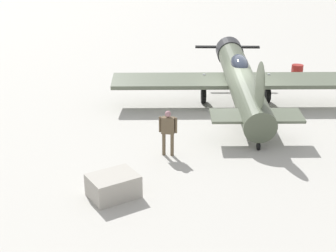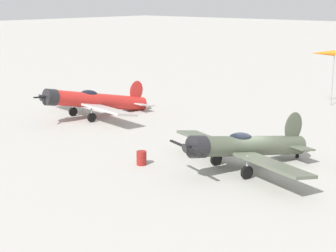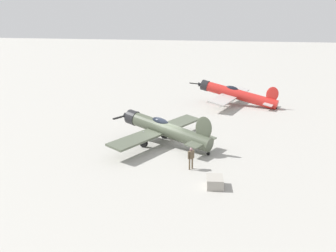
% 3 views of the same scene
% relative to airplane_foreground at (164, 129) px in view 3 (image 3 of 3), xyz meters
% --- Properties ---
extents(ground_plane, '(400.00, 400.00, 0.00)m').
position_rel_airplane_foreground_xyz_m(ground_plane, '(-0.14, -0.46, -1.46)').
color(ground_plane, '#A8A59E').
extents(airplane_foreground, '(11.45, 9.40, 3.25)m').
position_rel_airplane_foreground_xyz_m(airplane_foreground, '(0.00, 0.00, 0.00)').
color(airplane_foreground, '#4C5442').
rests_on(airplane_foreground, ground_plane).
extents(airplane_mid_apron, '(12.10, 11.76, 3.20)m').
position_rel_airplane_foreground_xyz_m(airplane_mid_apron, '(18.18, -3.68, -0.01)').
color(airplane_mid_apron, red).
rests_on(airplane_mid_apron, ground_plane).
extents(ground_crew_mechanic, '(0.58, 0.41, 1.65)m').
position_rel_airplane_foreground_xyz_m(ground_crew_mechanic, '(-4.61, -3.67, -0.46)').
color(ground_crew_mechanic, brown).
rests_on(ground_crew_mechanic, ground_plane).
extents(equipment_crate, '(1.58, 1.35, 0.68)m').
position_rel_airplane_foreground_xyz_m(equipment_crate, '(-7.03, -5.91, -1.12)').
color(equipment_crate, '#9E998E').
rests_on(equipment_crate, ground_plane).
extents(fuel_drum, '(0.67, 0.67, 0.89)m').
position_rel_airplane_foreground_xyz_m(fuel_drum, '(5.38, 3.55, -1.02)').
color(fuel_drum, maroon).
rests_on(fuel_drum, ground_plane).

